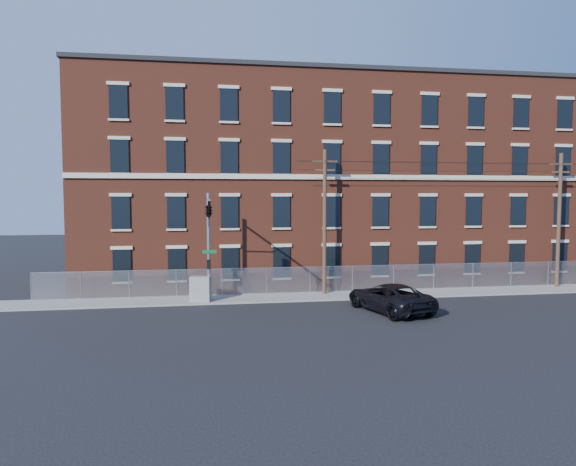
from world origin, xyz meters
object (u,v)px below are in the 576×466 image
(traffic_signal_mast, at_px, (209,222))
(utility_pole_near, at_px, (325,219))
(pickup_truck, at_px, (389,297))
(utility_cabinet, at_px, (201,289))

(traffic_signal_mast, bearing_deg, utility_pole_near, 23.14)
(pickup_truck, bearing_deg, traffic_signal_mast, -27.62)
(pickup_truck, bearing_deg, utility_cabinet, -36.53)
(utility_pole_near, height_order, utility_cabinet, utility_pole_near)
(utility_pole_near, xyz_separation_m, pickup_truck, (2.68, -5.68, -4.49))
(traffic_signal_mast, distance_m, pickup_truck, 11.82)
(utility_pole_near, bearing_deg, traffic_signal_mast, -156.86)
(utility_pole_near, distance_m, pickup_truck, 7.72)
(traffic_signal_mast, relative_size, utility_cabinet, 4.30)
(traffic_signal_mast, xyz_separation_m, utility_cabinet, (-0.55, 2.02, -4.46))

